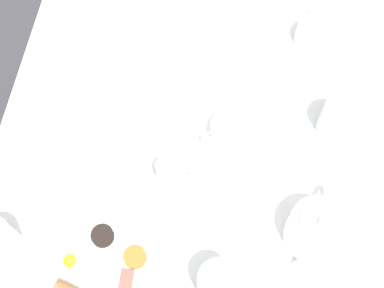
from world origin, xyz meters
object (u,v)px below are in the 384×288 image
Objects in this scene: teapot_near at (316,229)px; teacup_with_saucer_left at (313,36)px; teacup_with_saucer_right at (230,131)px; water_glass_short at (339,118)px; breakfast_plate at (101,272)px; creamer_jug at (169,171)px; knife_by_plate at (112,13)px; fork_by_plate at (77,132)px; spoon_for_tea at (224,3)px; wine_glass_spare at (218,284)px.

teacup_with_saucer_left is at bearing -161.34° from teapot_near.
teacup_with_saucer_left is at bearing 59.64° from teacup_with_saucer_right.
water_glass_short is at bearing -172.50° from teapot_near.
teacup_with_saucer_right is (-0.16, -0.28, 0.00)m from teacup_with_saucer_left.
water_glass_short is at bearing 41.82° from breakfast_plate.
knife_by_plate is (-0.22, 0.40, -0.03)m from creamer_jug.
teapot_near is 0.56m from fork_by_plate.
teacup_with_saucer_left is 0.24m from spoon_for_tea.
wine_glass_spare is 0.26m from creamer_jug.
spoon_for_tea is (-0.22, 0.08, -0.02)m from teacup_with_saucer_left.
creamer_jug reaches higher than breakfast_plate.
water_glass_short is (0.03, 0.25, 0.00)m from teapot_near.
creamer_jug is at bearing 121.25° from wine_glass_spare.
teapot_near is 0.62m from spoon_for_tea.
teacup_with_saucer_right is at bearing 57.81° from breakfast_plate.
teacup_with_saucer_right is at bearing -80.76° from spoon_for_tea.
teacup_with_saucer_left is at bearing -0.70° from knife_by_plate.
teacup_with_saucer_left is 0.78× the size of fork_by_plate.
breakfast_plate is 0.44m from teapot_near.
fork_by_plate is (-0.57, -0.10, -0.05)m from water_glass_short.
creamer_jug is (-0.28, -0.40, 0.01)m from teacup_with_saucer_left.
teacup_with_saucer_left is 0.50m from knife_by_plate.
knife_by_plate is (-0.50, 0.01, -0.02)m from teacup_with_saucer_left.
fork_by_plate is at bearing 112.57° from breakfast_plate.
teacup_with_saucer_left is (-0.03, 0.48, -0.02)m from teapot_near.
teapot_near reaches higher than wine_glass_spare.
fork_by_plate is at bearing -124.32° from spoon_for_tea.
spoon_for_tea is at bearing -140.63° from teapot_near.
teacup_with_saucer_left is at bearing 58.63° from breakfast_plate.
teapot_near is 1.98× the size of wine_glass_spare.
teacup_with_saucer_right reaches higher than spoon_for_tea.
wine_glass_spare is 0.70m from spoon_for_tea.
fork_by_plate is (-0.50, -0.33, -0.02)m from teacup_with_saucer_left.
breakfast_plate is at bearing -56.09° from teapot_near.
creamer_jug is at bearing -89.86° from teapot_near.
breakfast_plate reaches higher than spoon_for_tea.
knife_by_plate is at bearing 119.34° from wine_glass_spare.
teacup_with_saucer_left reaches higher than fork_by_plate.
wine_glass_spare reaches higher than teacup_with_saucer_left.
water_glass_short is at bearing 61.43° from wine_glass_spare.
knife_by_plate is at bearing 157.70° from water_glass_short.
water_glass_short is 0.39m from creamer_jug.
breakfast_plate is 2.62× the size of wine_glass_spare.
breakfast_plate is 0.32m from fork_by_plate.
spoon_for_tea is (0.28, 0.41, 0.00)m from fork_by_plate.
creamer_jug is (-0.13, 0.22, -0.02)m from wine_glass_spare.
teapot_near reaches higher than water_glass_short.
teacup_with_saucer_right is (-0.20, 0.20, -0.02)m from teapot_near.
spoon_for_tea is (-0.08, 0.70, -0.05)m from wine_glass_spare.
water_glass_short reaches higher than spoon_for_tea.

